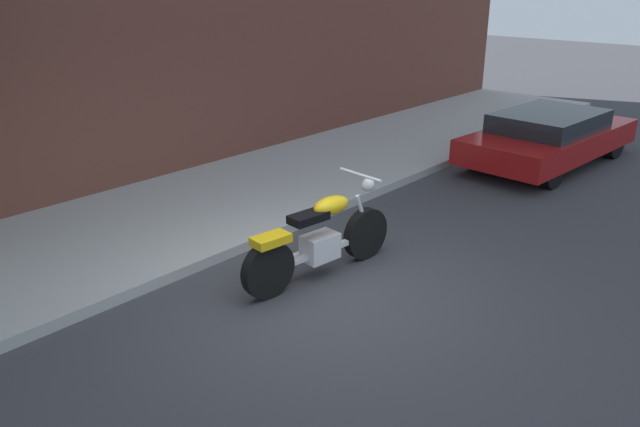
% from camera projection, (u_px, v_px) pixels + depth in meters
% --- Properties ---
extents(ground_plane, '(60.00, 60.00, 0.00)m').
position_uv_depth(ground_plane, '(321.00, 295.00, 7.22)').
color(ground_plane, '#38383D').
extents(sidewalk, '(25.60, 3.26, 0.14)m').
position_uv_depth(sidewalk, '(160.00, 221.00, 9.15)').
color(sidewalk, '#A5A5A5').
rests_on(sidewalk, ground).
extents(motorcycle, '(2.25, 0.70, 1.17)m').
position_uv_depth(motorcycle, '(320.00, 240.00, 7.50)').
color(motorcycle, black).
rests_on(motorcycle, ground).
extents(parked_car_red, '(4.21, 1.99, 1.03)m').
position_uv_depth(parked_car_red, '(549.00, 136.00, 11.92)').
color(parked_car_red, black).
rests_on(parked_car_red, ground).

